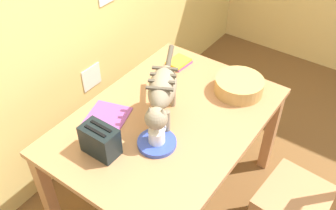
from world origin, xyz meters
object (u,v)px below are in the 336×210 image
(toaster, at_px, (100,140))
(book_stack, at_px, (179,62))
(saucer_bowl, at_px, (157,143))
(wooden_chair_near, at_px, (308,201))
(cat, at_px, (162,93))
(coffee_mug, at_px, (157,135))
(dining_table, at_px, (168,128))
(wicker_basket, at_px, (239,85))
(magazine, at_px, (107,118))

(toaster, bearing_deg, book_stack, 7.95)
(saucer_bowl, height_order, wooden_chair_near, wooden_chair_near)
(cat, relative_size, wooden_chair_near, 0.63)
(coffee_mug, height_order, toaster, toaster)
(toaster, bearing_deg, wooden_chair_near, -60.87)
(dining_table, xyz_separation_m, book_stack, (0.50, 0.26, 0.10))
(cat, xyz_separation_m, book_stack, (0.55, 0.25, -0.20))
(book_stack, bearing_deg, saucer_bowl, -154.53)
(dining_table, height_order, coffee_mug, coffee_mug)
(coffee_mug, height_order, book_stack, coffee_mug)
(dining_table, height_order, cat, cat)
(cat, relative_size, wicker_basket, 1.90)
(cat, relative_size, book_stack, 3.49)
(dining_table, distance_m, coffee_mug, 0.27)
(dining_table, relative_size, wicker_basket, 4.47)
(coffee_mug, distance_m, book_stack, 0.79)
(saucer_bowl, distance_m, book_stack, 0.79)
(dining_table, xyz_separation_m, toaster, (-0.43, 0.13, 0.17))
(dining_table, height_order, toaster, toaster)
(coffee_mug, relative_size, wicker_basket, 0.42)
(toaster, height_order, wooden_chair_near, wooden_chair_near)
(coffee_mug, relative_size, magazine, 0.50)
(saucer_bowl, height_order, toaster, toaster)
(dining_table, height_order, saucer_bowl, saucer_bowl)
(saucer_bowl, distance_m, coffee_mug, 0.05)
(magazine, height_order, wicker_basket, wicker_basket)
(coffee_mug, bearing_deg, wicker_basket, -12.31)
(wooden_chair_near, bearing_deg, book_stack, 76.27)
(dining_table, bearing_deg, wooden_chair_near, -81.42)
(magazine, distance_m, book_stack, 0.72)
(wooden_chair_near, bearing_deg, magazine, 110.84)
(cat, bearing_deg, coffee_mug, 90.45)
(cat, relative_size, toaster, 2.96)
(toaster, bearing_deg, wicker_basket, -21.74)
(dining_table, relative_size, wooden_chair_near, 1.48)
(wicker_basket, bearing_deg, dining_table, 154.41)
(wicker_basket, bearing_deg, cat, 155.50)
(book_stack, distance_m, wooden_chair_near, 1.23)
(toaster, xyz_separation_m, wooden_chair_near, (0.56, -1.01, -0.36))
(wicker_basket, height_order, wooden_chair_near, wooden_chair_near)
(magazine, distance_m, wooden_chair_near, 1.25)
(coffee_mug, bearing_deg, toaster, 136.32)
(wicker_basket, relative_size, toaster, 1.56)
(saucer_bowl, xyz_separation_m, wicker_basket, (0.68, -0.15, 0.04))
(coffee_mug, height_order, wooden_chair_near, wooden_chair_near)
(wooden_chair_near, bearing_deg, toaster, 123.42)
(saucer_bowl, bearing_deg, magazine, 90.50)
(saucer_bowl, bearing_deg, wooden_chair_near, -66.64)
(coffee_mug, bearing_deg, magazine, 90.99)
(cat, height_order, wooden_chair_near, cat)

